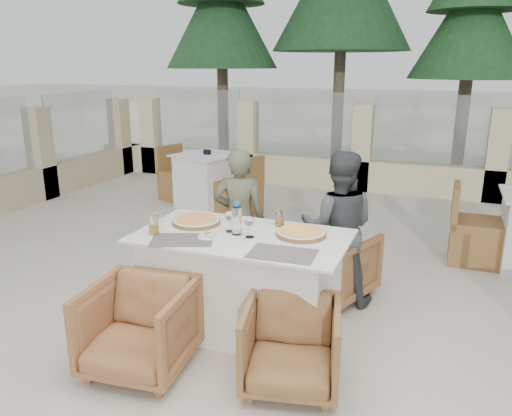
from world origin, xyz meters
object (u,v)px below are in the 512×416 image
(dining_table, at_px, (242,282))
(olive_dish, at_px, (208,235))
(pizza_right, at_px, (301,233))
(armchair_far_right, at_px, (333,264))
(armchair_far_left, at_px, (241,256))
(bg_table_a, at_px, (208,181))
(pizza_left, at_px, (196,221))
(wine_glass_near, at_px, (250,226))
(beer_glass_left, at_px, (154,224))
(beer_glass_right, at_px, (280,217))
(armchair_near_right, at_px, (291,346))
(diner_left, at_px, (239,219))
(water_bottle, at_px, (237,218))
(diner_right, at_px, (338,228))
(wine_glass_centre, at_px, (230,220))
(armchair_near_left, at_px, (139,328))

(dining_table, bearing_deg, olive_dish, -143.72)
(pizza_right, xyz_separation_m, armchair_far_right, (0.11, 0.68, -0.49))
(armchair_far_left, xyz_separation_m, bg_table_a, (-1.51, 2.34, 0.10))
(pizza_left, height_order, wine_glass_near, wine_glass_near)
(dining_table, distance_m, beer_glass_left, 0.81)
(beer_glass_left, height_order, bg_table_a, beer_glass_left)
(armchair_far_left, bearing_deg, beer_glass_right, 120.88)
(dining_table, bearing_deg, bg_table_a, 120.76)
(wine_glass_near, xyz_separation_m, armchair_near_right, (0.50, -0.55, -0.58))
(beer_glass_left, xyz_separation_m, diner_left, (0.30, 0.95, -0.20))
(armchair_near_right, bearing_deg, beer_glass_right, 101.14)
(water_bottle, relative_size, diner_left, 0.20)
(pizza_right, bearing_deg, dining_table, -161.68)
(beer_glass_left, height_order, diner_right, diner_right)
(wine_glass_centre, bearing_deg, dining_table, -17.68)
(armchair_near_left, bearing_deg, diner_right, 50.57)
(dining_table, bearing_deg, armchair_far_left, 113.28)
(beer_glass_right, height_order, bg_table_a, beer_glass_right)
(armchair_near_right, bearing_deg, pizza_left, 133.57)
(wine_glass_near, bearing_deg, pizza_left, 163.76)
(wine_glass_near, distance_m, beer_glass_left, 0.73)
(wine_glass_centre, bearing_deg, water_bottle, -26.61)
(wine_glass_near, xyz_separation_m, armchair_near_left, (-0.50, -0.75, -0.55))
(water_bottle, relative_size, armchair_far_right, 0.39)
(beer_glass_left, xyz_separation_m, diner_right, (1.21, 0.94, -0.18))
(olive_dish, bearing_deg, diner_right, 47.74)
(armchair_near_right, bearing_deg, beer_glass_left, 151.18)
(water_bottle, relative_size, wine_glass_near, 1.38)
(diner_left, bearing_deg, armchair_far_left, 133.34)
(armchair_near_right, bearing_deg, olive_dish, 139.50)
(pizza_right, xyz_separation_m, armchair_far_left, (-0.73, 0.57, -0.51))
(bg_table_a, bearing_deg, pizza_right, -33.52)
(pizza_left, bearing_deg, beer_glass_right, 16.13)
(dining_table, distance_m, water_bottle, 0.51)
(armchair_near_left, relative_size, bg_table_a, 0.41)
(armchair_far_left, bearing_deg, diner_right, 160.13)
(pizza_right, distance_m, beer_glass_left, 1.11)
(olive_dish, bearing_deg, bg_table_a, 116.62)
(bg_table_a, bearing_deg, wine_glass_near, -39.55)
(pizza_right, distance_m, olive_dish, 0.70)
(beer_glass_left, relative_size, armchair_far_right, 0.23)
(dining_table, bearing_deg, diner_right, 50.93)
(dining_table, relative_size, armchair_near_right, 2.57)
(beer_glass_left, bearing_deg, diner_right, 37.78)
(armchair_far_right, distance_m, armchair_near_left, 1.86)
(pizza_left, xyz_separation_m, wine_glass_centre, (0.33, -0.08, 0.07))
(beer_glass_right, bearing_deg, armchair_far_right, 56.65)
(beer_glass_left, xyz_separation_m, beer_glass_right, (0.83, 0.53, -0.00))
(pizza_left, relative_size, water_bottle, 1.52)
(pizza_left, relative_size, bg_table_a, 0.24)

